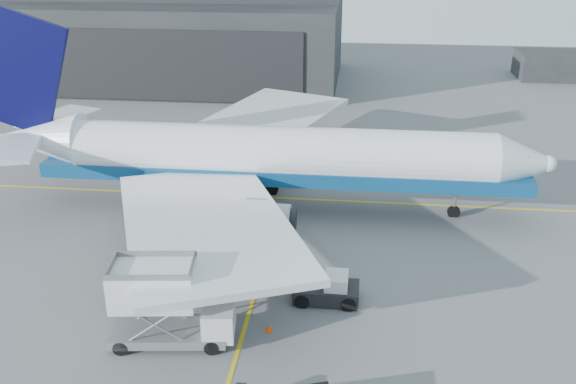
# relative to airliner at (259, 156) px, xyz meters

# --- Properties ---
(ground) EXTENTS (200.00, 200.00, 0.00)m
(ground) POSITION_rel_airliner_xyz_m (1.79, -17.79, -4.74)
(ground) COLOR #565659
(ground) RESTS_ON ground
(taxi_lines) EXTENTS (80.00, 42.12, 0.02)m
(taxi_lines) POSITION_rel_airliner_xyz_m (1.79, -5.12, -4.73)
(taxi_lines) COLOR gold
(taxi_lines) RESTS_ON ground
(hangar) EXTENTS (50.00, 28.30, 28.00)m
(hangar) POSITION_rel_airliner_xyz_m (-20.21, 47.16, 4.80)
(hangar) COLOR black
(hangar) RESTS_ON ground
(distant_bldg_a) EXTENTS (14.00, 8.00, 4.00)m
(distant_bldg_a) POSITION_rel_airliner_xyz_m (39.79, 54.21, -4.74)
(distant_bldg_a) COLOR black
(distant_bldg_a) RESTS_ON ground
(airliner) EXTENTS (48.25, 46.79, 16.93)m
(airliner) POSITION_rel_airliner_xyz_m (0.00, 0.00, 0.00)
(airliner) COLOR white
(airliner) RESTS_ON ground
(catering_truck) EXTENTS (7.51, 3.53, 4.98)m
(catering_truck) POSITION_rel_airliner_xyz_m (-2.41, -19.55, -2.22)
(catering_truck) COLOR slate
(catering_truck) RESTS_ON ground
(pushback_tug) EXTENTS (4.28, 2.55, 1.96)m
(pushback_tug) POSITION_rel_airliner_xyz_m (6.68, -13.98, -4.00)
(pushback_tug) COLOR black
(pushback_tug) RESTS_ON ground
(traffic_cone) EXTENTS (0.39, 0.39, 0.56)m
(traffic_cone) POSITION_rel_airliner_xyz_m (3.31, -17.89, -4.47)
(traffic_cone) COLOR #FF4108
(traffic_cone) RESTS_ON ground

